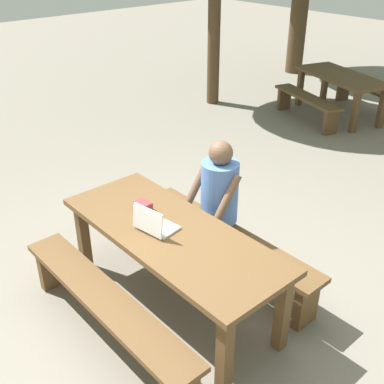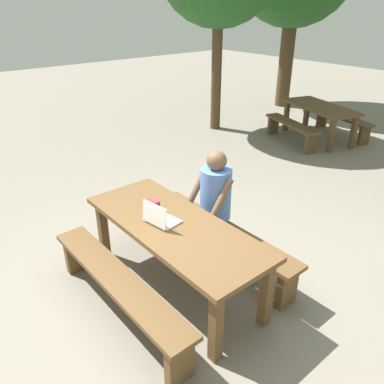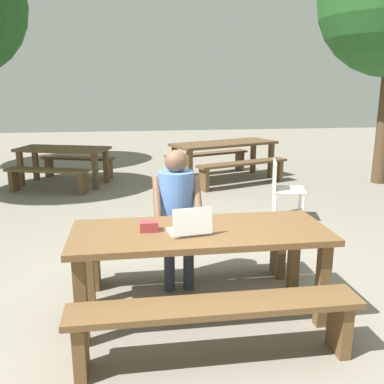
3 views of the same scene
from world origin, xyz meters
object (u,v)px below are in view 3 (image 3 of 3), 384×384
object	(u,v)px
small_pouch	(149,226)
picnic_table_front	(200,242)
laptop	(190,227)
picnic_table_rear	(63,154)
picnic_table_mid	(224,148)
plastic_chair	(283,187)
person_seated	(177,207)

from	to	relation	value
small_pouch	picnic_table_front	bearing A→B (deg)	-3.73
laptop	picnic_table_rear	world-z (taller)	laptop
picnic_table_mid	small_pouch	bearing A→B (deg)	-129.96
picnic_table_front	picnic_table_rear	xyz separation A→B (m)	(-1.80, 5.18, -0.05)
small_pouch	picnic_table_rear	world-z (taller)	small_pouch
plastic_chair	picnic_table_rear	bearing A→B (deg)	66.09
person_seated	picnic_table_mid	distance (m)	4.78
laptop	picnic_table_mid	bearing A→B (deg)	-114.38
plastic_chair	picnic_table_mid	xyz separation A→B (m)	(-0.25, 2.73, 0.19)
laptop	plastic_chair	bearing A→B (deg)	-132.83
picnic_table_front	picnic_table_mid	size ratio (longest dim) A/B	0.90
picnic_table_mid	picnic_table_rear	bearing A→B (deg)	158.81
small_pouch	person_seated	distance (m)	0.66
laptop	picnic_table_rear	bearing A→B (deg)	-81.14
laptop	person_seated	xyz separation A→B (m)	(-0.02, 0.72, -0.04)
picnic_table_rear	picnic_table_mid	bearing A→B (deg)	17.99
plastic_chair	picnic_table_mid	bearing A→B (deg)	20.18
picnic_table_front	person_seated	xyz separation A→B (m)	(-0.12, 0.63, 0.12)
plastic_chair	person_seated	bearing A→B (deg)	151.46
picnic_table_front	plastic_chair	distance (m)	2.93
small_pouch	picnic_table_rear	xyz separation A→B (m)	(-1.39, 5.15, -0.19)
picnic_table_front	picnic_table_rear	distance (m)	5.48
picnic_table_front	small_pouch	size ratio (longest dim) A/B	14.43
laptop	picnic_table_mid	xyz separation A→B (m)	(1.45, 5.27, -0.15)
laptop	person_seated	distance (m)	0.72
picnic_table_mid	picnic_table_rear	size ratio (longest dim) A/B	1.24
picnic_table_mid	picnic_table_rear	xyz separation A→B (m)	(-3.15, 0.00, -0.05)
picnic_table_front	person_seated	size ratio (longest dim) A/B	1.58
picnic_table_front	small_pouch	xyz separation A→B (m)	(-0.41, 0.03, 0.15)
person_seated	plastic_chair	bearing A→B (deg)	46.58
laptop	picnic_table_mid	size ratio (longest dim) A/B	0.15
person_seated	plastic_chair	world-z (taller)	person_seated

